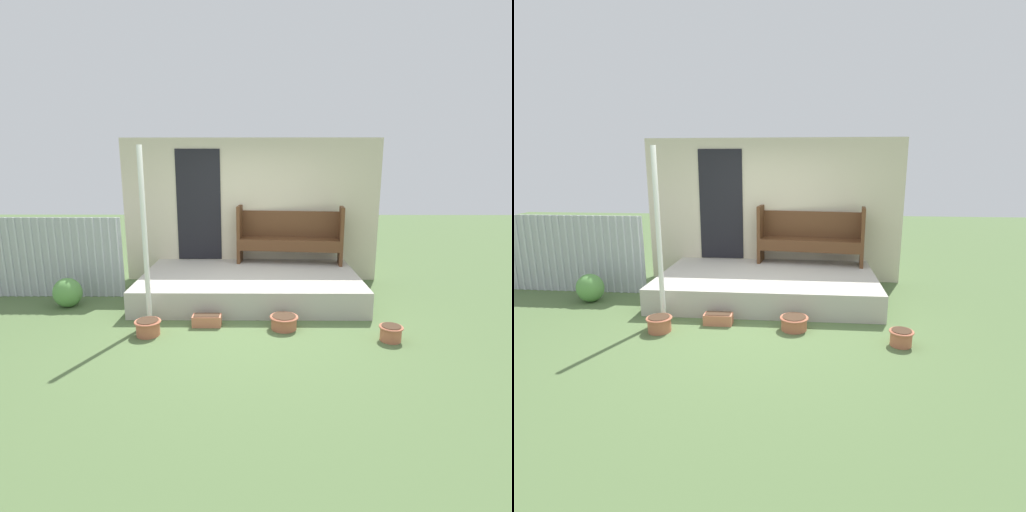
% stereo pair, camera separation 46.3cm
% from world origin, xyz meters
% --- Properties ---
extents(ground_plane, '(24.00, 24.00, 0.00)m').
position_xyz_m(ground_plane, '(0.00, 0.00, 0.00)').
color(ground_plane, '#516B3D').
extents(porch_slab, '(3.47, 2.04, 0.40)m').
position_xyz_m(porch_slab, '(0.06, 1.02, 0.20)').
color(porch_slab, '#B7B2A5').
rests_on(porch_slab, ground_plane).
extents(house_wall, '(4.67, 0.08, 2.60)m').
position_xyz_m(house_wall, '(0.02, 2.07, 1.30)').
color(house_wall, beige).
rests_on(house_wall, ground_plane).
extents(fence_corrugated, '(2.76, 0.05, 1.32)m').
position_xyz_m(fence_corrugated, '(-3.39, 1.04, 0.66)').
color(fence_corrugated, '#ADB2B7').
rests_on(fence_corrugated, ground_plane).
extents(support_post, '(0.07, 0.07, 2.38)m').
position_xyz_m(support_post, '(-1.29, -0.13, 1.19)').
color(support_post, white).
rests_on(support_post, ground_plane).
extents(bench, '(1.89, 0.59, 1.02)m').
position_xyz_m(bench, '(0.76, 1.80, 0.93)').
color(bench, '#54331C').
rests_on(bench, porch_slab).
extents(flower_pot_left, '(0.34, 0.34, 0.20)m').
position_xyz_m(flower_pot_left, '(-1.22, -0.49, 0.11)').
color(flower_pot_left, '#B76647').
rests_on(flower_pot_left, ground_plane).
extents(flower_pot_middle, '(0.38, 0.38, 0.18)m').
position_xyz_m(flower_pot_middle, '(0.54, -0.28, 0.10)').
color(flower_pot_middle, '#B76647').
rests_on(flower_pot_middle, ground_plane).
extents(flower_pot_right, '(0.30, 0.30, 0.20)m').
position_xyz_m(flower_pot_right, '(1.84, -0.64, 0.11)').
color(flower_pot_right, '#B76647').
rests_on(flower_pot_right, ground_plane).
extents(planter_box_rect, '(0.39, 0.18, 0.16)m').
position_xyz_m(planter_box_rect, '(-0.50, -0.19, 0.08)').
color(planter_box_rect, '#C67251').
rests_on(planter_box_rect, ground_plane).
extents(shrub_by_fence, '(0.43, 0.39, 0.45)m').
position_xyz_m(shrub_by_fence, '(-2.73, 0.55, 0.23)').
color(shrub_by_fence, '#599347').
rests_on(shrub_by_fence, ground_plane).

